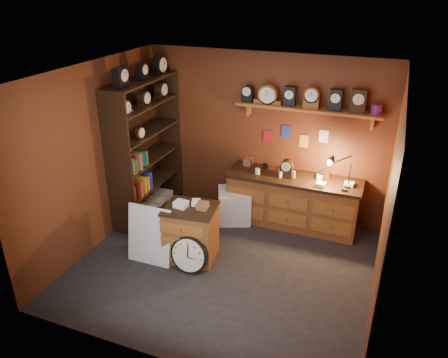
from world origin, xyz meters
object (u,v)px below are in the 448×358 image
at_px(workbench, 293,198).
at_px(big_round_clock, 189,255).
at_px(shelving_unit, 144,144).
at_px(low_cabinet, 191,231).

bearing_deg(workbench, big_round_clock, -119.63).
relative_size(shelving_unit, low_cabinet, 2.82).
height_order(workbench, big_round_clock, workbench).
distance_m(shelving_unit, low_cabinet, 1.80).
relative_size(workbench, low_cabinet, 2.33).
bearing_deg(low_cabinet, big_round_clock, -77.46).
relative_size(shelving_unit, workbench, 1.21).
bearing_deg(shelving_unit, workbench, 11.63).
distance_m(low_cabinet, big_round_clock, 0.38).
relative_size(shelving_unit, big_round_clock, 4.76).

